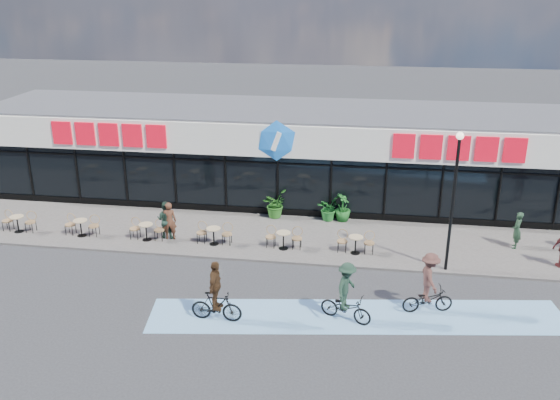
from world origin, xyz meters
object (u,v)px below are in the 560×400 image
patron_right (166,220)px  pedestrian_a (517,230)px  patron_left (169,221)px  potted_plant_left (275,204)px  potted_plant_mid (328,208)px  potted_plant_right (343,207)px  cyclist_a (346,297)px  lamp_post (454,191)px  bistro_set_0 (19,221)px  cyclist_b (429,287)px

patron_right → pedestrian_a: bearing=-171.5°
patron_left → patron_right: patron_left is taller
potted_plant_left → potted_plant_mid: bearing=-0.0°
potted_plant_left → potted_plant_right: 3.20m
potted_plant_mid → cyclist_a: (1.20, -8.46, 0.20)m
lamp_post → potted_plant_right: lamp_post is taller
lamp_post → pedestrian_a: bearing=38.6°
lamp_post → bistro_set_0: 18.67m
bistro_set_0 → pedestrian_a: 21.58m
cyclist_b → cyclist_a: bearing=-160.7°
patron_left → potted_plant_right: bearing=-168.8°
potted_plant_mid → lamp_post: bearing=-41.8°
bistro_set_0 → patron_right: size_ratio=0.93×
lamp_post → potted_plant_right: (-4.22, 4.37, -2.58)m
potted_plant_left → cyclist_b: bearing=-49.3°
potted_plant_left → potted_plant_right: potted_plant_left is taller
bistro_set_0 → pedestrian_a: bearing=3.9°
bistro_set_0 → cyclist_b: cyclist_b is taller
potted_plant_right → patron_left: size_ratio=0.77×
potted_plant_mid → pedestrian_a: size_ratio=0.73×
patron_right → cyclist_b: bearing=161.5°
patron_left → patron_right: size_ratio=1.02×
cyclist_a → potted_plant_right: bearing=93.6°
potted_plant_right → pedestrian_a: bearing=-14.6°
pedestrian_a → cyclist_a: bearing=-33.6°
lamp_post → potted_plant_left: bearing=149.5°
patron_left → cyclist_b: 11.39m
potted_plant_left → potted_plant_mid: (2.52, -0.00, -0.07)m
potted_plant_left → cyclist_b: 9.89m
pedestrian_a → lamp_post: bearing=-38.9°
patron_left → patron_right: (-0.20, 0.14, -0.01)m
bistro_set_0 → potted_plant_right: 14.61m
potted_plant_mid → patron_right: (-6.81, -3.03, 0.25)m
bistro_set_0 → cyclist_b: (17.47, -4.14, 0.39)m
potted_plant_left → potted_plant_right: size_ratio=1.00×
patron_left → potted_plant_left: bearing=-154.5°
lamp_post → pedestrian_a: lamp_post is taller
potted_plant_left → potted_plant_mid: 2.52m
lamp_post → pedestrian_a: size_ratio=3.46×
cyclist_a → patron_left: bearing=145.9°
potted_plant_left → patron_right: (-4.29, -3.04, 0.18)m
potted_plant_mid → cyclist_b: bearing=-62.4°
potted_plant_left → patron_left: 5.17m
bistro_set_0 → potted_plant_left: bearing=16.9°
lamp_post → patron_right: (-11.70, 1.34, -2.40)m
bistro_set_0 → cyclist_a: cyclist_a is taller
potted_plant_right → lamp_post: bearing=-46.0°
cyclist_b → potted_plant_mid: bearing=117.6°
bistro_set_0 → pedestrian_a: size_ratio=0.97×
cyclist_a → cyclist_b: bearing=19.3°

